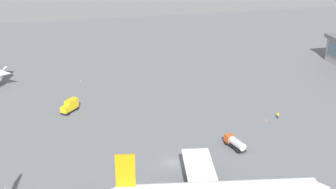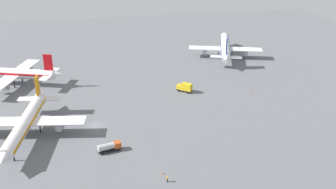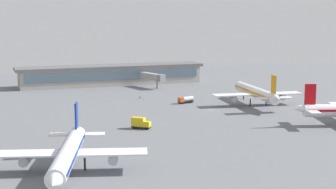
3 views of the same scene
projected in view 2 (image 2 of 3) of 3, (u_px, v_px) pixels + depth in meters
ground at (96, 126)px, 124.09m from camera, size 288.00×288.00×0.00m
airplane_at_gate at (225, 47)px, 182.48m from camera, size 32.61×39.80×12.40m
airplane_taxiing at (26, 122)px, 116.22m from camera, size 33.93×41.93×12.78m
airplane_distant at (11, 73)px, 152.44m from camera, size 40.16×33.01×12.61m
catering_truck at (185, 87)px, 147.23m from camera, size 5.50×5.07×3.30m
fuel_truck at (109, 147)px, 110.16m from camera, size 6.58×3.45×2.50m
ground_crew_worker at (167, 179)px, 97.70m from camera, size 0.53×0.53×1.67m
safety_cone_near_gate at (251, 90)px, 148.39m from camera, size 0.44×0.44×0.60m
safety_cone_mid_apron at (163, 173)px, 100.98m from camera, size 0.44×0.44×0.60m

